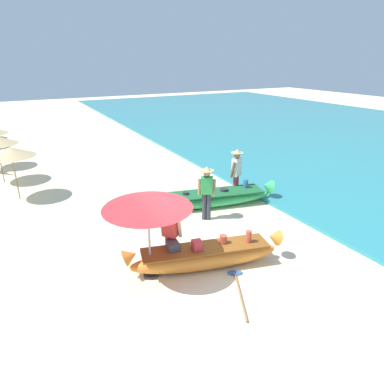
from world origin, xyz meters
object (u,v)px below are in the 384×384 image
(boat_green_midground, at_px, (210,198))
(person_tourist_customer, at_px, (170,231))
(boat_orange_foreground, at_px, (205,256))
(paddle, at_px, (238,287))
(patio_umbrella_large, at_px, (147,201))
(person_vendor_hatted, at_px, (207,189))
(person_vendor_assistant, at_px, (236,170))

(boat_green_midground, bearing_deg, person_tourist_customer, -135.85)
(boat_orange_foreground, height_order, person_tourist_customer, person_tourist_customer)
(paddle, bearing_deg, boat_green_midground, 67.11)
(paddle, bearing_deg, patio_umbrella_large, 139.06)
(person_vendor_hatted, distance_m, paddle, 3.64)
(boat_green_midground, relative_size, patio_umbrella_large, 2.26)
(boat_green_midground, bearing_deg, person_vendor_hatted, -127.59)
(boat_green_midground, distance_m, person_vendor_assistant, 1.44)
(boat_green_midground, relative_size, person_vendor_assistant, 2.58)
(person_tourist_customer, distance_m, paddle, 2.03)
(boat_green_midground, height_order, person_vendor_assistant, person_vendor_assistant)
(person_vendor_hatted, relative_size, paddle, 1.06)
(person_vendor_hatted, bearing_deg, person_vendor_assistant, 30.04)
(patio_umbrella_large, bearing_deg, person_vendor_hatted, 36.81)
(person_vendor_hatted, relative_size, patio_umbrella_large, 0.84)
(person_vendor_hatted, xyz_separation_m, person_vendor_assistant, (1.85, 1.07, 0.03))
(boat_orange_foreground, xyz_separation_m, person_vendor_assistant, (3.21, 3.36, 0.73))
(boat_orange_foreground, xyz_separation_m, person_tourist_customer, (-0.67, 0.53, 0.61))
(boat_green_midground, relative_size, paddle, 2.85)
(person_tourist_customer, bearing_deg, person_vendor_hatted, 40.91)
(patio_umbrella_large, xyz_separation_m, paddle, (1.54, -1.34, -1.86))
(person_vendor_hatted, distance_m, person_tourist_customer, 2.69)
(boat_green_midground, bearing_deg, person_vendor_assistant, 10.78)
(person_vendor_hatted, relative_size, person_tourist_customer, 1.06)
(patio_umbrella_large, bearing_deg, boat_green_midground, 40.57)
(person_tourist_customer, relative_size, person_vendor_assistant, 0.91)
(boat_green_midground, distance_m, patio_umbrella_large, 4.64)
(person_vendor_assistant, height_order, paddle, person_vendor_assistant)
(person_vendor_assistant, height_order, patio_umbrella_large, patio_umbrella_large)
(boat_orange_foreground, relative_size, person_vendor_assistant, 2.16)
(boat_orange_foreground, relative_size, person_tourist_customer, 2.38)
(person_tourist_customer, bearing_deg, person_vendor_assistant, 36.11)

